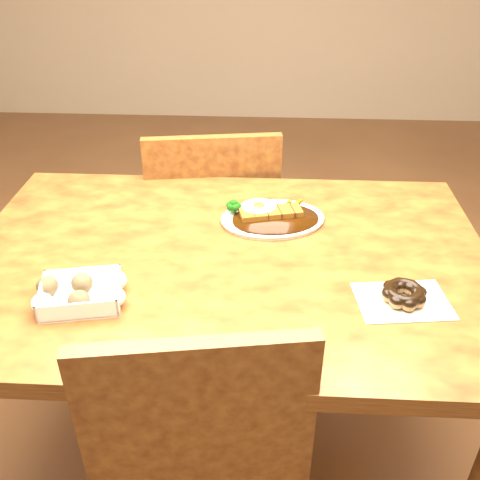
{
  "coord_description": "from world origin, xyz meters",
  "views": [
    {
      "loc": [
        0.08,
        -1.0,
        1.44
      ],
      "look_at": [
        0.03,
        -0.03,
        0.81
      ],
      "focal_mm": 40.0,
      "sensor_mm": 36.0,
      "label": 1
    }
  ],
  "objects_px": {
    "table": "(227,289)",
    "donut_box": "(81,293)",
    "pon_de_ring": "(404,294)",
    "katsu_curry_plate": "(271,216)",
    "chair_far": "(213,231)"
  },
  "relations": [
    {
      "from": "table",
      "to": "donut_box",
      "type": "distance_m",
      "value": 0.35
    },
    {
      "from": "table",
      "to": "pon_de_ring",
      "type": "height_order",
      "value": "pon_de_ring"
    },
    {
      "from": "katsu_curry_plate",
      "to": "table",
      "type": "bearing_deg",
      "value": -122.06
    },
    {
      "from": "chair_far",
      "to": "donut_box",
      "type": "height_order",
      "value": "chair_far"
    },
    {
      "from": "donut_box",
      "to": "chair_far",
      "type": "bearing_deg",
      "value": 75.18
    },
    {
      "from": "pon_de_ring",
      "to": "katsu_curry_plate",
      "type": "bearing_deg",
      "value": 131.21
    },
    {
      "from": "chair_far",
      "to": "donut_box",
      "type": "relative_size",
      "value": 4.61
    },
    {
      "from": "chair_far",
      "to": "pon_de_ring",
      "type": "bearing_deg",
      "value": 115.37
    },
    {
      "from": "table",
      "to": "katsu_curry_plate",
      "type": "distance_m",
      "value": 0.22
    },
    {
      "from": "table",
      "to": "pon_de_ring",
      "type": "xyz_separation_m",
      "value": [
        0.37,
        -0.15,
        0.12
      ]
    },
    {
      "from": "table",
      "to": "chair_far",
      "type": "bearing_deg",
      "value": 99.46
    },
    {
      "from": "katsu_curry_plate",
      "to": "donut_box",
      "type": "height_order",
      "value": "katsu_curry_plate"
    },
    {
      "from": "katsu_curry_plate",
      "to": "donut_box",
      "type": "distance_m",
      "value": 0.51
    },
    {
      "from": "pon_de_ring",
      "to": "table",
      "type": "bearing_deg",
      "value": 158.15
    },
    {
      "from": "katsu_curry_plate",
      "to": "pon_de_ring",
      "type": "distance_m",
      "value": 0.41
    }
  ]
}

